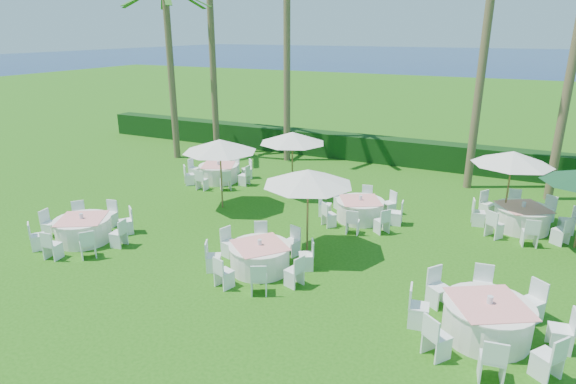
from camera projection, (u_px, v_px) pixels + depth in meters
name	position (u px, v px, depth m)	size (l,w,h in m)	color
ground	(281.00, 268.00, 13.05)	(120.00, 120.00, 0.00)	#1D540E
hedge	(392.00, 151.00, 23.10)	(34.00, 1.00, 1.20)	black
ocean	(500.00, 61.00, 100.06)	(260.00, 260.00, 0.00)	#081751
banquet_table_a	(83.00, 229.00, 14.60)	(2.92, 2.92, 0.89)	white
banquet_table_b	(260.00, 257.00, 12.84)	(2.84, 2.84, 0.88)	white
banquet_table_c	(487.00, 319.00, 9.99)	(3.21, 3.21, 0.97)	white
banquet_table_d	(219.00, 173.00, 20.37)	(2.87, 2.87, 0.88)	white
banquet_table_e	(360.00, 209.00, 16.22)	(2.83, 2.83, 0.87)	white
banquet_table_f	(522.00, 217.00, 15.47)	(3.05, 3.05, 0.93)	white
umbrella_a	(220.00, 146.00, 16.75)	(2.62, 2.62, 2.52)	brown
umbrella_b	(308.00, 177.00, 13.25)	(2.56, 2.56, 2.49)	brown
umbrella_c	(292.00, 138.00, 18.25)	(2.55, 2.55, 2.46)	brown
umbrella_d	(513.00, 158.00, 15.23)	(2.51, 2.51, 2.49)	brown
palm_a	(212.00, 47.00, 23.80)	(4.34, 4.29, 9.65)	brown
palm_b	(287.00, 50.00, 22.18)	(4.18, 4.39, 9.57)	brown
palm_c	(488.00, 16.00, 17.61)	(4.37, 4.25, 12.24)	brown
palm_d	(572.00, 63.00, 16.75)	(4.38, 4.23, 9.12)	brown
palm_f	(171.00, 66.00, 22.90)	(4.36, 4.28, 8.08)	brown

